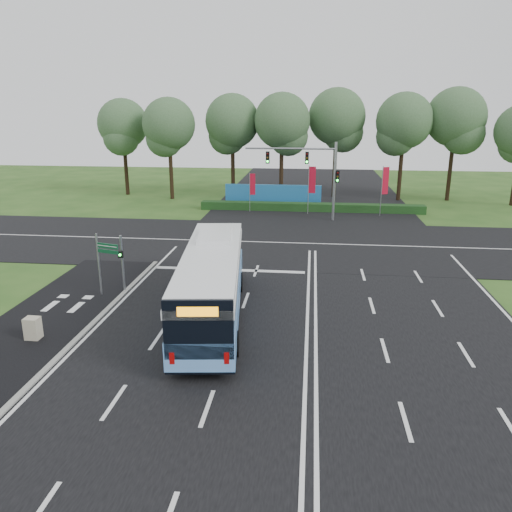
{
  "coord_description": "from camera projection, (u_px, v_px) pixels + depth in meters",
  "views": [
    {
      "loc": [
        0.01,
        -24.53,
        9.89
      ],
      "look_at": [
        -2.97,
        2.0,
        1.92
      ],
      "focal_mm": 35.0,
      "sensor_mm": 36.0,
      "label": 1
    }
  ],
  "objects": [
    {
      "name": "hedge",
      "position": [
        311.0,
        207.0,
        49.41
      ],
      "size": [
        22.0,
        1.2,
        0.8
      ],
      "primitive_type": "cube",
      "color": "#153212",
      "rests_on": "ground"
    },
    {
      "name": "city_bus",
      "position": [
        212.0,
        282.0,
        23.96
      ],
      "size": [
        4.1,
        12.81,
        3.61
      ],
      "rotation": [
        0.0,
        0.0,
        0.12
      ],
      "color": "#639EE7",
      "rests_on": "ground"
    },
    {
      "name": "road_main",
      "position": [
        308.0,
        303.0,
        26.18
      ],
      "size": [
        20.0,
        120.0,
        0.04
      ],
      "primitive_type": "cube",
      "color": "black",
      "rests_on": "ground"
    },
    {
      "name": "banner_flag_right",
      "position": [
        384.0,
        184.0,
        46.31
      ],
      "size": [
        0.65,
        0.32,
        4.73
      ],
      "rotation": [
        0.0,
        0.0,
        0.41
      ],
      "color": "gray",
      "rests_on": "ground"
    },
    {
      "name": "utility_cabinet",
      "position": [
        33.0,
        329.0,
        21.98
      ],
      "size": [
        0.63,
        0.53,
        1.04
      ],
      "primitive_type": "cube",
      "rotation": [
        0.0,
        0.0,
        -0.01
      ],
      "color": "#BEB499",
      "rests_on": "ground"
    },
    {
      "name": "traffic_light_gantry",
      "position": [
        315.0,
        169.0,
        44.36
      ],
      "size": [
        8.41,
        0.28,
        7.0
      ],
      "color": "gray",
      "rests_on": "ground"
    },
    {
      "name": "bike_path",
      "position": [
        54.0,
        315.0,
        24.66
      ],
      "size": [
        5.0,
        18.0,
        0.06
      ],
      "primitive_type": "cube",
      "color": "black",
      "rests_on": "ground"
    },
    {
      "name": "street_sign",
      "position": [
        103.0,
        257.0,
        26.58
      ],
      "size": [
        1.32,
        0.43,
        3.49
      ],
      "rotation": [
        0.0,
        0.0,
        -0.27
      ],
      "color": "gray",
      "rests_on": "ground"
    },
    {
      "name": "banner_flag_left",
      "position": [
        252.0,
        186.0,
        48.45
      ],
      "size": [
        0.57,
        0.12,
        3.84
      ],
      "rotation": [
        0.0,
        0.0,
        0.13
      ],
      "color": "gray",
      "rests_on": "ground"
    },
    {
      "name": "ground",
      "position": [
        308.0,
        304.0,
        26.19
      ],
      "size": [
        120.0,
        120.0,
        0.0
      ],
      "primitive_type": "plane",
      "color": "#274D19",
      "rests_on": "ground"
    },
    {
      "name": "blue_hoarding",
      "position": [
        273.0,
        195.0,
        52.01
      ],
      "size": [
        10.0,
        0.3,
        2.2
      ],
      "primitive_type": "cube",
      "color": "#1E68A6",
      "rests_on": "ground"
    },
    {
      "name": "eucalyptus_row",
      "position": [
        314.0,
        122.0,
        53.72
      ],
      "size": [
        48.12,
        9.06,
        12.04
      ],
      "color": "black",
      "rests_on": "ground"
    },
    {
      "name": "pedestrian_signal",
      "position": [
        122.0,
        262.0,
        27.35
      ],
      "size": [
        0.28,
        0.41,
        3.24
      ],
      "rotation": [
        0.0,
        0.0,
        0.1
      ],
      "color": "gray",
      "rests_on": "ground"
    },
    {
      "name": "road_cross",
      "position": [
        310.0,
        244.0,
        37.61
      ],
      "size": [
        120.0,
        14.0,
        0.05
      ],
      "primitive_type": "cube",
      "color": "black",
      "rests_on": "ground"
    },
    {
      "name": "kerb_strip",
      "position": [
        100.0,
        317.0,
        24.4
      ],
      "size": [
        0.25,
        18.0,
        0.12
      ],
      "primitive_type": "cube",
      "color": "gray",
      "rests_on": "ground"
    },
    {
      "name": "banner_flag_mid",
      "position": [
        311.0,
        183.0,
        47.13
      ],
      "size": [
        0.69,
        0.1,
        4.68
      ],
      "rotation": [
        0.0,
        0.0,
        -0.07
      ],
      "color": "gray",
      "rests_on": "ground"
    }
  ]
}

